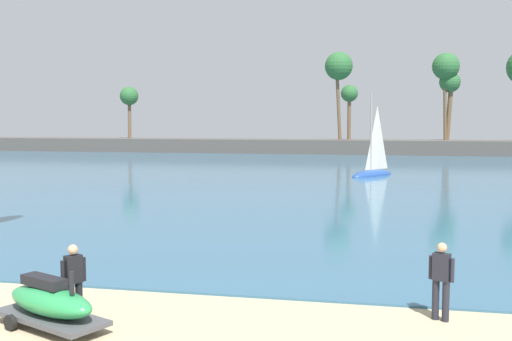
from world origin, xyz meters
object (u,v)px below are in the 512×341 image
sailboat_near_shore (373,168)px  watercraft_on_trailer (50,303)px  person_at_waterline (441,279)px  person_rigging_by_gear (74,281)px

sailboat_near_shore → watercraft_on_trailer: bearing=-99.3°
watercraft_on_trailer → person_at_waterline: person_at_waterline is taller
person_rigging_by_gear → sailboat_near_shore: 35.54m
watercraft_on_trailer → sailboat_near_shore: (5.80, 35.48, 0.13)m
person_rigging_by_gear → person_at_waterline: size_ratio=1.00×
person_at_waterline → sailboat_near_shore: 33.41m
person_rigging_by_gear → watercraft_on_trailer: bearing=-132.3°
person_rigging_by_gear → sailboat_near_shore: size_ratio=0.25×
watercraft_on_trailer → sailboat_near_shore: bearing=80.7°
watercraft_on_trailer → person_at_waterline: 8.10m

